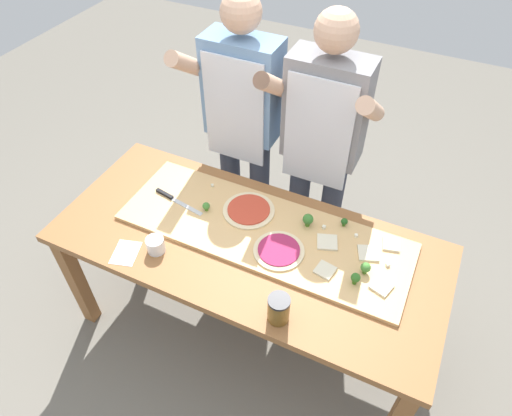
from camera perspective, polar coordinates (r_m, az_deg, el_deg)
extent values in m
plane|color=#6B665B|center=(2.81, -0.88, -14.41)|extent=(8.00, 8.00, 0.00)
cube|color=brown|center=(2.72, -21.52, -8.45)|extent=(0.07, 0.07, 0.73)
cube|color=brown|center=(3.03, -13.10, 0.94)|extent=(0.07, 0.07, 0.73)
cube|color=brown|center=(2.63, 20.49, -10.67)|extent=(0.07, 0.07, 0.73)
cube|color=brown|center=(2.20, -1.10, -4.53)|extent=(1.88, 0.82, 0.04)
cube|color=tan|center=(2.21, 0.96, -2.89)|extent=(1.42, 0.48, 0.02)
cube|color=#B7BABF|center=(2.34, -8.65, 0.17)|extent=(0.20, 0.06, 0.00)
cube|color=black|center=(2.42, -11.36, 1.75)|extent=(0.11, 0.04, 0.02)
cylinder|color=beige|center=(2.12, 2.87, -5.36)|extent=(0.24, 0.24, 0.01)
cylinder|color=#9E234C|center=(2.11, 2.88, -5.22)|extent=(0.20, 0.20, 0.01)
cylinder|color=beige|center=(2.29, -0.91, -0.30)|extent=(0.26, 0.26, 0.01)
cylinder|color=#BC3D28|center=(2.28, -0.92, -0.16)|extent=(0.21, 0.21, 0.01)
cube|color=beige|center=(2.16, 13.86, -5.52)|extent=(0.12, 0.12, 0.01)
cube|color=beige|center=(2.07, 8.63, -7.70)|extent=(0.09, 0.09, 0.01)
cube|color=beige|center=(2.06, 15.45, -9.39)|extent=(0.10, 0.10, 0.01)
cube|color=beige|center=(2.17, 8.90, -4.26)|extent=(0.12, 0.12, 0.01)
cube|color=beige|center=(2.23, 16.56, -4.40)|extent=(0.10, 0.10, 0.01)
cylinder|color=#3F7220|center=(2.23, 6.46, -1.94)|extent=(0.02, 0.02, 0.03)
sphere|color=#38752D|center=(2.21, 6.53, -1.39)|extent=(0.05, 0.05, 0.05)
cylinder|color=#366618|center=(2.04, 12.25, -8.96)|extent=(0.02, 0.02, 0.03)
sphere|color=#2D6623|center=(2.02, 12.37, -8.50)|extent=(0.04, 0.04, 0.04)
cylinder|color=#2C5915|center=(2.26, 10.93, -2.01)|extent=(0.02, 0.02, 0.02)
sphere|color=#23561E|center=(2.24, 11.00, -1.66)|extent=(0.03, 0.03, 0.03)
cylinder|color=#487A23|center=(2.09, 13.45, -7.68)|extent=(0.02, 0.02, 0.02)
sphere|color=#427F33|center=(2.07, 13.57, -7.24)|extent=(0.05, 0.05, 0.05)
cylinder|color=#487A23|center=(2.30, -6.21, -0.12)|extent=(0.02, 0.02, 0.02)
sphere|color=#427F33|center=(2.29, -6.25, 0.26)|extent=(0.04, 0.04, 0.04)
cube|color=white|center=(2.22, 12.42, -3.38)|extent=(0.02, 0.02, 0.01)
cube|color=silver|center=(2.43, -5.48, 2.84)|extent=(0.02, 0.02, 0.01)
cube|color=silver|center=(2.23, 8.50, -2.39)|extent=(0.02, 0.02, 0.02)
cube|color=white|center=(2.14, 16.17, -6.83)|extent=(0.02, 0.02, 0.02)
cylinder|color=white|center=(2.17, -12.46, -4.54)|extent=(0.08, 0.08, 0.08)
cylinder|color=white|center=(2.18, -12.40, -4.80)|extent=(0.07, 0.07, 0.04)
cylinder|color=brown|center=(1.89, 2.84, -12.60)|extent=(0.09, 0.09, 0.12)
cylinder|color=black|center=(1.83, 2.92, -11.50)|extent=(0.09, 0.09, 0.01)
cube|color=white|center=(2.22, -15.99, -5.41)|extent=(0.15, 0.17, 0.00)
cylinder|color=#333847|center=(2.93, -3.12, 2.86)|extent=(0.12, 0.12, 0.90)
cylinder|color=#333847|center=(2.86, 0.43, 1.71)|extent=(0.12, 0.12, 0.90)
cube|color=#6689B2|center=(2.46, -1.66, 14.75)|extent=(0.40, 0.20, 0.55)
cube|color=silver|center=(2.42, -2.79, 11.89)|extent=(0.34, 0.01, 0.60)
cylinder|color=tan|center=(2.43, -7.92, 17.19)|extent=(0.08, 0.39, 0.31)
cylinder|color=tan|center=(2.24, 2.54, 14.96)|extent=(0.08, 0.39, 0.31)
sphere|color=tan|center=(2.29, -1.88, 23.32)|extent=(0.20, 0.20, 0.20)
cylinder|color=#333847|center=(2.80, 5.26, 0.12)|extent=(0.12, 0.12, 0.90)
cylinder|color=#333847|center=(2.76, 9.12, -1.14)|extent=(0.12, 0.12, 0.90)
cube|color=gray|center=(2.32, 8.80, 12.11)|extent=(0.40, 0.20, 0.55)
cube|color=silver|center=(2.28, 7.68, 9.07)|extent=(0.34, 0.01, 0.60)
cylinder|color=tan|center=(2.24, 2.55, 14.96)|extent=(0.08, 0.39, 0.31)
cylinder|color=tan|center=(2.13, 14.21, 11.85)|extent=(0.08, 0.39, 0.31)
sphere|color=tan|center=(2.13, 10.04, 21.02)|extent=(0.20, 0.20, 0.20)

